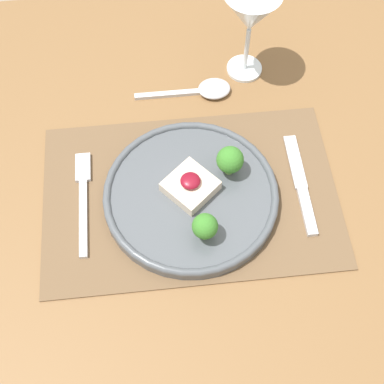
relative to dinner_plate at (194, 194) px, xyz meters
name	(u,v)px	position (x,y,z in m)	size (l,w,h in m)	color
ground_plane	(191,327)	(0.00, 0.01, -0.77)	(8.00, 8.00, 0.00)	gray
dining_table	(191,225)	(0.00, 0.01, -0.12)	(1.16, 0.96, 0.75)	brown
placemat	(190,195)	(0.00, 0.01, -0.02)	(0.46, 0.30, 0.00)	brown
dinner_plate	(194,194)	(0.00, 0.00, 0.00)	(0.27, 0.27, 0.07)	#4C5156
fork	(83,195)	(-0.17, 0.02, -0.01)	(0.02, 0.18, 0.01)	silver
knife	(302,190)	(0.17, -0.01, -0.01)	(0.02, 0.18, 0.01)	silver
spoon	(207,90)	(0.05, 0.21, -0.01)	(0.17, 0.05, 0.02)	silver
wine_glass_near	(251,15)	(0.12, 0.26, 0.11)	(0.09, 0.09, 0.17)	white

